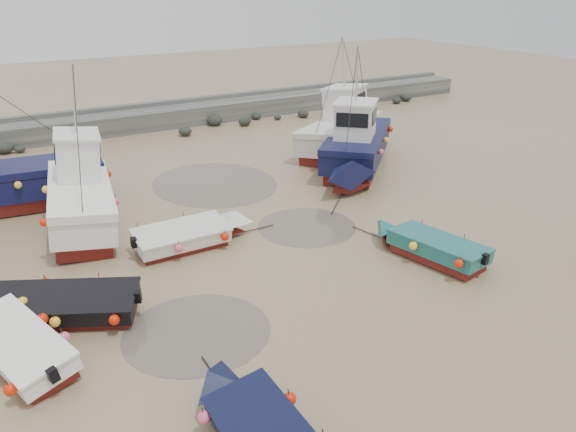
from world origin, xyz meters
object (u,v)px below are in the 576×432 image
(dinghy_2, at_px, (429,243))
(cabin_boat_2, at_px, (356,146))
(dinghy_0, at_px, (16,337))
(cabin_boat_3, at_px, (346,128))
(dinghy_1, at_px, (265,429))
(cabin_boat_1, at_px, (76,192))
(dinghy_4, at_px, (53,303))
(dinghy_5, at_px, (190,232))
(person, at_px, (78,240))

(dinghy_2, xyz_separation_m, cabin_boat_2, (3.65, 9.12, 0.78))
(dinghy_0, relative_size, cabin_boat_3, 0.70)
(dinghy_1, distance_m, dinghy_2, 10.33)
(cabin_boat_1, xyz_separation_m, cabin_boat_2, (13.54, -0.26, -0.02))
(dinghy_0, xyz_separation_m, dinghy_4, (1.12, 1.27, -0.00))
(dinghy_1, bearing_deg, dinghy_4, 112.10)
(dinghy_4, relative_size, cabin_boat_2, 0.72)
(dinghy_4, xyz_separation_m, dinghy_5, (5.18, 2.51, 0.01))
(dinghy_0, bearing_deg, person, 50.33)
(dinghy_1, relative_size, dinghy_4, 0.96)
(cabin_boat_1, distance_m, cabin_boat_3, 15.42)
(cabin_boat_1, relative_size, cabin_boat_3, 1.11)
(dinghy_5, bearing_deg, cabin_boat_2, 109.98)
(dinghy_4, distance_m, person, 5.50)
(dinghy_4, relative_size, cabin_boat_1, 0.62)
(cabin_boat_2, bearing_deg, cabin_boat_3, -71.98)
(dinghy_1, height_order, dinghy_4, same)
(dinghy_1, xyz_separation_m, cabin_boat_3, (14.43, 16.96, 0.81))
(dinghy_0, distance_m, person, 7.08)
(dinghy_0, height_order, cabin_boat_1, cabin_boat_1)
(cabin_boat_1, bearing_deg, dinghy_1, -77.18)
(dinghy_4, relative_size, cabin_boat_3, 0.68)
(dinghy_4, xyz_separation_m, cabin_boat_3, (17.32, 9.54, 0.83))
(dinghy_2, distance_m, dinghy_5, 8.57)
(dinghy_5, bearing_deg, dinghy_4, -64.93)
(cabin_boat_3, relative_size, person, 5.05)
(dinghy_4, height_order, cabin_boat_3, cabin_boat_3)
(dinghy_1, bearing_deg, cabin_boat_2, 48.15)
(dinghy_0, height_order, person, dinghy_0)
(dinghy_1, height_order, cabin_boat_1, cabin_boat_1)
(dinghy_1, xyz_separation_m, dinghy_4, (-2.89, 7.42, -0.01))
(dinghy_4, distance_m, cabin_boat_3, 19.79)
(dinghy_1, bearing_deg, person, 96.10)
(dinghy_2, relative_size, person, 3.23)
(cabin_boat_1, height_order, cabin_boat_3, same)
(dinghy_0, relative_size, person, 3.54)
(dinghy_0, xyz_separation_m, dinghy_2, (13.16, -1.36, 0.01))
(dinghy_2, height_order, person, dinghy_2)
(dinghy_5, bearing_deg, dinghy_1, -13.74)
(dinghy_4, distance_m, cabin_boat_2, 17.00)
(cabin_boat_1, bearing_deg, dinghy_5, -44.69)
(cabin_boat_1, xyz_separation_m, person, (-0.44, -1.56, -1.35))
(dinghy_4, height_order, person, dinghy_4)
(cabin_boat_1, relative_size, cabin_boat_2, 1.17)
(cabin_boat_3, bearing_deg, dinghy_5, -90.24)
(dinghy_0, distance_m, dinghy_1, 7.34)
(dinghy_2, relative_size, dinghy_5, 0.99)
(cabin_boat_2, bearing_deg, dinghy_0, 70.84)
(cabin_boat_1, distance_m, cabin_boat_2, 13.54)
(cabin_boat_3, bearing_deg, dinghy_2, -53.77)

